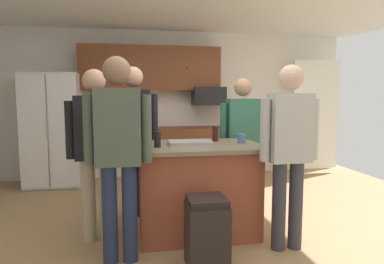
% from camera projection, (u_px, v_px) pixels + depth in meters
% --- Properties ---
extents(floor, '(7.04, 7.04, 0.00)m').
position_uv_depth(floor, '(205.00, 234.00, 3.60)').
color(floor, tan).
rests_on(floor, ground).
extents(back_wall, '(6.40, 0.10, 2.60)m').
position_uv_depth(back_wall, '(173.00, 104.00, 6.20)').
color(back_wall, white).
rests_on(back_wall, ground).
extents(french_door_window_panel, '(0.90, 0.06, 2.00)m').
position_uv_depth(french_door_window_panel, '(315.00, 115.00, 6.28)').
color(french_door_window_panel, white).
rests_on(french_door_window_panel, ground).
extents(cabinet_run_upper, '(2.40, 0.38, 0.75)m').
position_uv_depth(cabinet_run_upper, '(151.00, 69.00, 5.87)').
color(cabinet_run_upper, brown).
extents(cabinet_run_lower, '(1.80, 0.63, 0.90)m').
position_uv_depth(cabinet_run_lower, '(208.00, 152.00, 6.08)').
color(cabinet_run_lower, brown).
rests_on(cabinet_run_lower, ground).
extents(refrigerator, '(0.86, 0.76, 1.81)m').
position_uv_depth(refrigerator, '(53.00, 130.00, 5.48)').
color(refrigerator, white).
rests_on(refrigerator, ground).
extents(microwave_over_range, '(0.56, 0.40, 0.32)m').
position_uv_depth(microwave_over_range, '(209.00, 96.00, 6.00)').
color(microwave_over_range, black).
extents(kitchen_island, '(1.33, 0.91, 0.95)m').
position_uv_depth(kitchen_island, '(197.00, 188.00, 3.58)').
color(kitchen_island, '#9E4C33').
rests_on(kitchen_island, ground).
extents(person_guest_right, '(0.57, 0.23, 1.78)m').
position_uv_depth(person_guest_right, '(118.00, 145.00, 2.88)').
color(person_guest_right, '#232D4C').
rests_on(person_guest_right, ground).
extents(person_host_foreground, '(0.57, 0.24, 1.79)m').
position_uv_depth(person_host_foreground, '(134.00, 130.00, 4.02)').
color(person_host_foreground, '#232D4C').
rests_on(person_host_foreground, ground).
extents(person_guest_by_door, '(0.57, 0.23, 1.71)m').
position_uv_depth(person_guest_by_door, '(96.00, 143.00, 3.34)').
color(person_guest_by_door, tan).
rests_on(person_guest_by_door, ground).
extents(person_guest_left, '(0.57, 0.23, 1.74)m').
position_uv_depth(person_guest_left, '(289.00, 144.00, 3.15)').
color(person_guest_left, '#383842').
rests_on(person_guest_left, ground).
extents(person_elder_center, '(0.57, 0.22, 1.67)m').
position_uv_depth(person_elder_center, '(242.00, 136.00, 4.23)').
color(person_elder_center, '#4C5166').
rests_on(person_elder_center, ground).
extents(glass_pilsner, '(0.06, 0.06, 0.17)m').
position_uv_depth(glass_pilsner, '(215.00, 134.00, 3.78)').
color(glass_pilsner, black).
rests_on(glass_pilsner, kitchen_island).
extents(glass_dark_ale, '(0.07, 0.07, 0.16)m').
position_uv_depth(glass_dark_ale, '(157.00, 139.00, 3.33)').
color(glass_dark_ale, black).
rests_on(glass_dark_ale, kitchen_island).
extents(mug_blue_stoneware, '(0.13, 0.09, 0.10)m').
position_uv_depth(mug_blue_stoneware, '(241.00, 138.00, 3.65)').
color(mug_blue_stoneware, '#4C6B99').
rests_on(mug_blue_stoneware, kitchen_island).
extents(serving_tray, '(0.44, 0.30, 0.04)m').
position_uv_depth(serving_tray, '(190.00, 143.00, 3.51)').
color(serving_tray, '#B7B7BC').
rests_on(serving_tray, kitchen_island).
extents(trash_bin, '(0.34, 0.34, 0.61)m').
position_uv_depth(trash_bin, '(207.00, 233.00, 2.87)').
color(trash_bin, black).
rests_on(trash_bin, ground).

